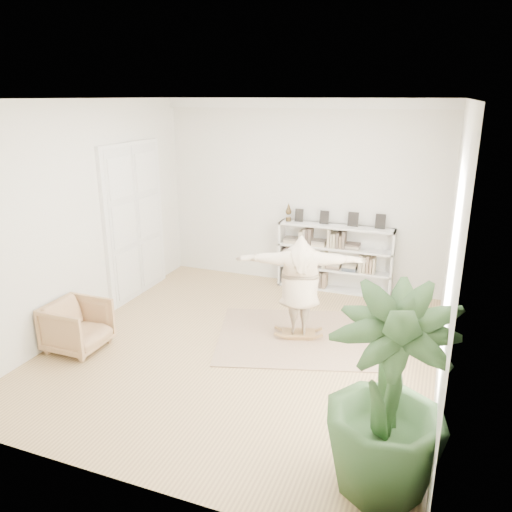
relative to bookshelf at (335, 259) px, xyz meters
The scene contains 9 objects.
floor 2.98m from the bookshelf, 104.79° to the right, with size 6.00×6.00×0.00m, color #97764E.
room_shell 2.97m from the bookshelf, behind, with size 6.00×6.00×6.00m.
doors 3.84m from the bookshelf, 156.24° to the right, with size 0.09×1.78×2.92m.
bookshelf is the anchor object (origin of this frame).
armchair 4.84m from the bookshelf, 129.08° to the right, with size 0.79×0.82×0.74m, color tan.
rug 2.31m from the bookshelf, 91.60° to the right, with size 2.50×2.00×0.02m, color tan.
rocker_board 2.30m from the bookshelf, 91.60° to the right, with size 0.59×0.45×0.11m.
person 2.25m from the bookshelf, 91.60° to the right, with size 1.94×0.53×1.58m, color beige.
houseplant 5.22m from the bookshelf, 72.62° to the right, with size 1.15×1.15×2.05m, color #305229.
Camera 1 is at (2.59, -6.28, 3.63)m, focal length 35.00 mm.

